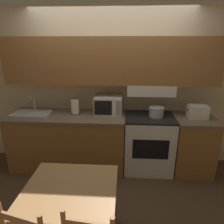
% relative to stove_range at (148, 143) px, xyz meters
% --- Properties ---
extents(ground_plane, '(16.00, 16.00, 0.00)m').
position_rel_stove_range_xyz_m(ground_plane, '(-0.62, 0.30, -0.46)').
color(ground_plane, '#4C3828').
extents(wall_back, '(5.60, 0.38, 2.55)m').
position_rel_stove_range_xyz_m(wall_back, '(-0.60, 0.23, 1.04)').
color(wall_back, beige).
rests_on(wall_back, ground_plane).
extents(lower_counter_main, '(1.85, 0.65, 0.92)m').
position_rel_stove_range_xyz_m(lower_counter_main, '(-1.31, -0.01, 0.00)').
color(lower_counter_main, '#936033').
rests_on(lower_counter_main, ground_plane).
extents(lower_counter_right_stub, '(0.61, 0.65, 0.92)m').
position_rel_stove_range_xyz_m(lower_counter_right_stub, '(0.69, -0.01, 0.00)').
color(lower_counter_right_stub, '#936033').
rests_on(lower_counter_right_stub, ground_plane).
extents(stove_range, '(0.76, 0.60, 0.92)m').
position_rel_stove_range_xyz_m(stove_range, '(0.00, 0.00, 0.00)').
color(stove_range, white).
rests_on(stove_range, ground_plane).
extents(cooking_pot, '(0.30, 0.23, 0.16)m').
position_rel_stove_range_xyz_m(cooking_pot, '(0.09, -0.01, 0.55)').
color(cooking_pot, '#B7BABF').
rests_on(cooking_pot, stove_range).
extents(microwave, '(0.43, 0.34, 0.29)m').
position_rel_stove_range_xyz_m(microwave, '(-0.65, 0.10, 0.60)').
color(microwave, white).
rests_on(microwave, lower_counter_main).
extents(toaster, '(0.29, 0.18, 0.20)m').
position_rel_stove_range_xyz_m(toaster, '(0.70, -0.03, 0.56)').
color(toaster, white).
rests_on(toaster, lower_counter_right_stub).
extents(sink_basin, '(0.59, 0.35, 0.26)m').
position_rel_stove_range_xyz_m(sink_basin, '(-1.87, -0.01, 0.48)').
color(sink_basin, '#B7BABF').
rests_on(sink_basin, lower_counter_main).
extents(paper_towel_roll, '(0.15, 0.15, 0.23)m').
position_rel_stove_range_xyz_m(paper_towel_roll, '(-1.18, 0.05, 0.57)').
color(paper_towel_roll, black).
rests_on(paper_towel_roll, lower_counter_main).
extents(dining_table, '(0.86, 0.78, 0.72)m').
position_rel_stove_range_xyz_m(dining_table, '(-0.89, -1.43, 0.15)').
color(dining_table, '#B27F4C').
rests_on(dining_table, ground_plane).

